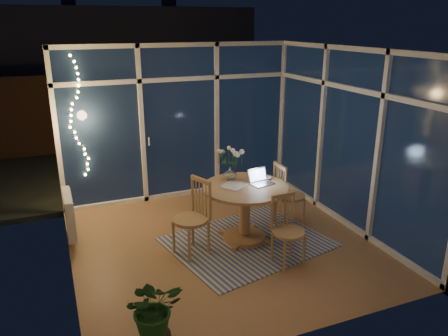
% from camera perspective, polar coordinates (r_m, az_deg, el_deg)
% --- Properties ---
extents(floor, '(4.00, 4.00, 0.00)m').
position_cam_1_polar(floor, '(6.13, -0.01, -9.82)').
color(floor, olive).
rests_on(floor, ground).
extents(ceiling, '(4.00, 4.00, 0.00)m').
position_cam_1_polar(ceiling, '(5.40, -0.01, 15.23)').
color(ceiling, silver).
rests_on(ceiling, wall_back).
extents(wall_back, '(4.00, 0.04, 2.60)m').
position_cam_1_polar(wall_back, '(7.46, -5.84, 5.98)').
color(wall_back, beige).
rests_on(wall_back, floor).
extents(wall_front, '(4.00, 0.04, 2.60)m').
position_cam_1_polar(wall_front, '(3.96, 11.02, -5.85)').
color(wall_front, beige).
rests_on(wall_front, floor).
extents(wall_left, '(0.04, 4.00, 2.60)m').
position_cam_1_polar(wall_left, '(5.25, -20.69, -0.59)').
color(wall_left, beige).
rests_on(wall_left, floor).
extents(wall_right, '(0.04, 4.00, 2.60)m').
position_cam_1_polar(wall_right, '(6.62, 16.28, 3.70)').
color(wall_right, beige).
rests_on(wall_right, floor).
extents(window_wall_back, '(4.00, 0.10, 2.60)m').
position_cam_1_polar(window_wall_back, '(7.42, -5.76, 5.92)').
color(window_wall_back, white).
rests_on(window_wall_back, floor).
extents(window_wall_right, '(0.10, 4.00, 2.60)m').
position_cam_1_polar(window_wall_right, '(6.59, 16.00, 3.67)').
color(window_wall_right, white).
rests_on(window_wall_right, floor).
extents(radiator, '(0.10, 0.70, 0.58)m').
position_cam_1_polar(radiator, '(6.41, -19.59, -5.68)').
color(radiator, silver).
rests_on(radiator, wall_left).
extents(fairy_lights, '(0.24, 0.10, 1.85)m').
position_cam_1_polar(fairy_lights, '(7.02, -18.70, 6.18)').
color(fairy_lights, '#FFD066').
rests_on(fairy_lights, window_wall_back).
extents(garden_patio, '(12.00, 6.00, 0.10)m').
position_cam_1_polar(garden_patio, '(10.73, -7.63, 2.31)').
color(garden_patio, black).
rests_on(garden_patio, ground).
extents(garden_fence, '(11.00, 0.08, 1.80)m').
position_cam_1_polar(garden_fence, '(10.88, -11.10, 7.56)').
color(garden_fence, '#392614').
rests_on(garden_fence, ground).
extents(neighbour_roof, '(7.00, 3.00, 2.20)m').
position_cam_1_polar(neighbour_roof, '(13.71, -12.79, 15.15)').
color(neighbour_roof, '#31323A').
rests_on(neighbour_roof, ground).
extents(garden_shrubs, '(0.90, 0.90, 0.90)m').
position_cam_1_polar(garden_shrubs, '(8.83, -13.26, 1.87)').
color(garden_shrubs, black).
rests_on(garden_shrubs, ground).
extents(rug, '(2.34, 2.03, 0.01)m').
position_cam_1_polar(rug, '(6.16, 3.07, -9.62)').
color(rug, beige).
rests_on(rug, floor).
extents(dining_table, '(1.40, 1.40, 0.80)m').
position_cam_1_polar(dining_table, '(6.07, 2.73, -5.93)').
color(dining_table, '#A9854C').
rests_on(dining_table, floor).
extents(chair_left, '(0.62, 0.62, 1.03)m').
position_cam_1_polar(chair_left, '(5.67, -4.39, -6.52)').
color(chair_left, '#A9854C').
rests_on(chair_left, floor).
extents(chair_right, '(0.47, 0.47, 1.00)m').
position_cam_1_polar(chair_right, '(6.51, 8.60, -3.42)').
color(chair_right, '#A9854C').
rests_on(chair_right, floor).
extents(chair_front, '(0.44, 0.44, 0.91)m').
position_cam_1_polar(chair_front, '(5.52, 8.47, -8.11)').
color(chair_front, '#A9854C').
rests_on(chair_front, floor).
extents(laptop, '(0.35, 0.32, 0.22)m').
position_cam_1_polar(laptop, '(5.97, 5.02, -1.11)').
color(laptop, '#B4B4B8').
rests_on(laptop, dining_table).
extents(flower_vase, '(0.24, 0.24, 0.21)m').
position_cam_1_polar(flower_vase, '(6.10, 0.80, -0.64)').
color(flower_vase, white).
rests_on(flower_vase, dining_table).
extents(bowl, '(0.18, 0.18, 0.04)m').
position_cam_1_polar(bowl, '(6.18, 5.50, -1.32)').
color(bowl, silver).
rests_on(bowl, dining_table).
extents(newspapers, '(0.42, 0.37, 0.01)m').
position_cam_1_polar(newspapers, '(5.93, 1.53, -2.25)').
color(newspapers, silver).
rests_on(newspapers, dining_table).
extents(phone, '(0.11, 0.07, 0.01)m').
position_cam_1_polar(phone, '(5.97, 4.08, -2.16)').
color(phone, black).
rests_on(phone, dining_table).
extents(potted_plant, '(0.55, 0.47, 0.76)m').
position_cam_1_polar(potted_plant, '(4.25, -9.06, -18.32)').
color(potted_plant, '#1A491D').
rests_on(potted_plant, floor).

